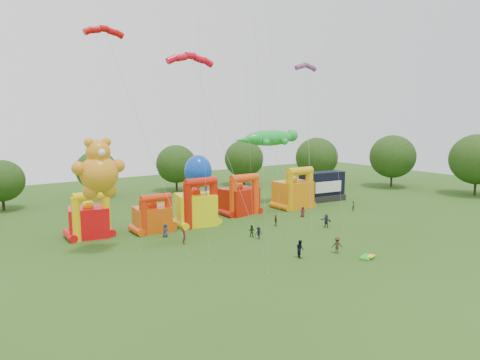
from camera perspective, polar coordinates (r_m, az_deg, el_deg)
ground at (r=43.58m, az=14.97°, el=-12.40°), size 160.00×160.00×0.00m
tree_ring at (r=41.34m, az=13.64°, el=-4.43°), size 119.84×121.91×12.07m
bouncy_castle_0 at (r=58.04m, az=-19.46°, el=-4.99°), size 5.43×4.69×6.09m
bouncy_castle_1 at (r=58.67m, az=-11.52°, el=-4.83°), size 4.93×4.11×5.29m
bouncy_castle_2 at (r=61.07m, az=-5.80°, el=-3.59°), size 6.15×5.36×6.99m
bouncy_castle_3 at (r=67.90m, az=-0.02°, el=-2.49°), size 6.21×5.36×6.53m
bouncy_castle_4 at (r=73.16m, az=7.22°, el=-1.61°), size 5.83×4.72×7.05m
stage_trailer at (r=79.95m, az=10.89°, el=-0.90°), size 8.80×4.20×5.39m
teddy_bear_kite at (r=49.65m, az=-17.63°, el=-0.46°), size 6.95×4.12×13.17m
gecko_kite at (r=73.22m, az=5.11°, el=2.92°), size 13.36×9.47×13.24m
octopus_kite at (r=63.40m, az=-5.12°, el=-0.46°), size 4.06×6.08×9.86m
parafoil_kites at (r=50.79m, az=-2.01°, el=4.41°), size 33.26×10.69×25.62m
diamond_kites at (r=52.13m, az=2.67°, el=11.16°), size 22.15×20.21×43.35m
folded_kite_bundle at (r=49.33m, az=16.57°, el=-9.82°), size 2.23×1.69×0.31m
spectator_0 at (r=56.02m, az=-9.93°, el=-6.64°), size 0.87×0.59×1.73m
spectator_1 at (r=52.67m, az=-7.44°, el=-7.57°), size 0.71×0.74×1.70m
spectator_2 at (r=55.32m, az=1.55°, el=-6.80°), size 0.92×0.96×1.55m
spectator_3 at (r=54.41m, az=2.49°, el=-7.07°), size 1.12×0.84×1.54m
spectator_4 at (r=60.87m, az=4.78°, el=-5.39°), size 0.72×1.02×1.61m
spectator_5 at (r=61.05m, az=11.41°, el=-5.35°), size 0.86×1.82×1.89m
spectator_6 at (r=66.81m, az=8.36°, el=-4.21°), size 0.92×0.75×1.61m
spectator_7 at (r=72.52m, az=14.88°, el=-3.38°), size 0.74×0.69×1.69m
spectator_8 at (r=47.82m, az=8.01°, el=-9.06°), size 1.00×1.14×1.98m
spectator_9 at (r=50.03m, az=12.81°, el=-8.47°), size 1.38×1.29×1.87m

